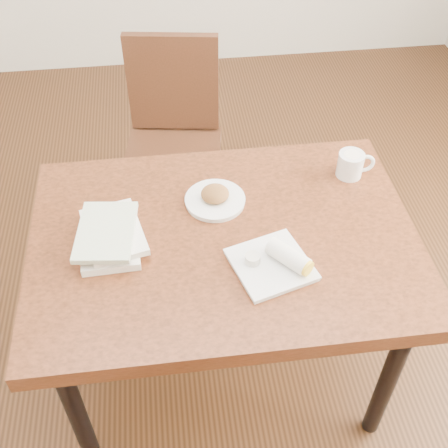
{
  "coord_description": "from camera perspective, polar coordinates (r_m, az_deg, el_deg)",
  "views": [
    {
      "loc": [
        -0.15,
        -1.22,
        2.02
      ],
      "look_at": [
        0.0,
        0.0,
        0.8
      ],
      "focal_mm": 45.0,
      "sensor_mm": 36.0,
      "label": 1
    }
  ],
  "objects": [
    {
      "name": "ground",
      "position": [
        2.37,
        -0.0,
        -13.93
      ],
      "size": [
        4.0,
        5.0,
        0.01
      ],
      "primitive_type": "cube",
      "color": "#472814",
      "rests_on": "ground"
    },
    {
      "name": "book_stack",
      "position": [
        1.76,
        -11.49,
        -1.14
      ],
      "size": [
        0.23,
        0.29,
        0.07
      ],
      "color": "white",
      "rests_on": "table"
    },
    {
      "name": "plate_scone",
      "position": [
        1.87,
        -0.91,
        2.66
      ],
      "size": [
        0.2,
        0.2,
        0.06
      ],
      "color": "white",
      "rests_on": "table"
    },
    {
      "name": "chair_far",
      "position": [
        2.55,
        -5.17,
        9.32
      ],
      "size": [
        0.48,
        0.48,
        0.95
      ],
      "color": "#432113",
      "rests_on": "ground"
    },
    {
      "name": "plate_burrito",
      "position": [
        1.67,
        5.35,
        -3.86
      ],
      "size": [
        0.27,
        0.27,
        0.07
      ],
      "color": "white",
      "rests_on": "table"
    },
    {
      "name": "table",
      "position": [
        1.83,
        -0.0,
        -2.9
      ],
      "size": [
        1.22,
        0.87,
        0.75
      ],
      "color": "brown",
      "rests_on": "ground"
    },
    {
      "name": "coffee_mug",
      "position": [
        2.01,
        12.83,
        5.96
      ],
      "size": [
        0.13,
        0.09,
        0.09
      ],
      "color": "white",
      "rests_on": "table"
    }
  ]
}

